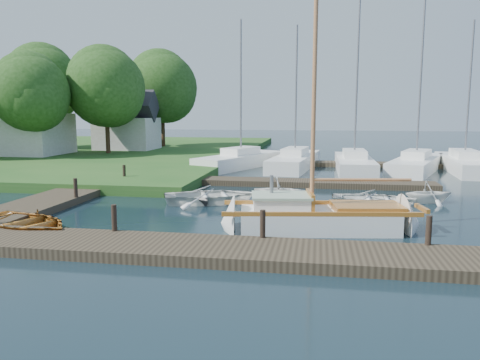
% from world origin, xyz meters
% --- Properties ---
extents(ground, '(160.00, 160.00, 0.00)m').
position_xyz_m(ground, '(0.00, 0.00, 0.00)').
color(ground, black).
rests_on(ground, ground).
extents(near_dock, '(18.00, 2.20, 0.30)m').
position_xyz_m(near_dock, '(0.00, -6.00, 0.15)').
color(near_dock, '#2F271B').
rests_on(near_dock, ground).
extents(left_dock, '(2.20, 18.00, 0.30)m').
position_xyz_m(left_dock, '(-8.00, 2.00, 0.15)').
color(left_dock, '#2F271B').
rests_on(left_dock, ground).
extents(far_dock, '(14.00, 1.60, 0.30)m').
position_xyz_m(far_dock, '(2.00, 6.50, 0.15)').
color(far_dock, '#2F271B').
rests_on(far_dock, ground).
extents(pontoon, '(30.00, 1.60, 0.30)m').
position_xyz_m(pontoon, '(10.00, 16.00, 0.15)').
color(pontoon, '#2F271B').
rests_on(pontoon, ground).
extents(mooring_post_1, '(0.16, 0.16, 0.80)m').
position_xyz_m(mooring_post_1, '(-3.00, -5.00, 0.70)').
color(mooring_post_1, black).
rests_on(mooring_post_1, near_dock).
extents(mooring_post_2, '(0.16, 0.16, 0.80)m').
position_xyz_m(mooring_post_2, '(1.50, -5.00, 0.70)').
color(mooring_post_2, black).
rests_on(mooring_post_2, near_dock).
extents(mooring_post_3, '(0.16, 0.16, 0.80)m').
position_xyz_m(mooring_post_3, '(6.00, -5.00, 0.70)').
color(mooring_post_3, black).
rests_on(mooring_post_3, near_dock).
extents(mooring_post_4, '(0.16, 0.16, 0.80)m').
position_xyz_m(mooring_post_4, '(-7.00, 0.00, 0.70)').
color(mooring_post_4, black).
rests_on(mooring_post_4, left_dock).
extents(mooring_post_5, '(0.16, 0.16, 0.80)m').
position_xyz_m(mooring_post_5, '(-7.00, 5.00, 0.70)').
color(mooring_post_5, black).
rests_on(mooring_post_5, left_dock).
extents(sailboat, '(7.37, 3.03, 9.83)m').
position_xyz_m(sailboat, '(3.20, -2.69, 0.34)').
color(sailboat, white).
rests_on(sailboat, ground).
extents(dinghy, '(4.61, 4.04, 0.79)m').
position_xyz_m(dinghy, '(-6.35, -4.50, 0.40)').
color(dinghy, '#94541B').
rests_on(dinghy, ground).
extents(tender_a, '(4.62, 3.96, 0.81)m').
position_xyz_m(tender_a, '(-1.48, 1.21, 0.40)').
color(tender_a, white).
rests_on(tender_a, ground).
extents(tender_b, '(2.21, 1.90, 1.16)m').
position_xyz_m(tender_b, '(1.37, 2.25, 0.58)').
color(tender_b, white).
rests_on(tender_b, ground).
extents(tender_c, '(3.55, 2.62, 0.71)m').
position_xyz_m(tender_c, '(5.34, 1.86, 0.35)').
color(tender_c, white).
rests_on(tender_c, ground).
extents(tender_d, '(2.41, 2.21, 1.07)m').
position_xyz_m(tender_d, '(7.70, 2.77, 0.53)').
color(tender_d, white).
rests_on(tender_d, ground).
extents(marina_boat_0, '(5.45, 8.73, 10.00)m').
position_xyz_m(marina_boat_0, '(-2.32, 14.12, 0.56)').
color(marina_boat_0, white).
rests_on(marina_boat_0, ground).
extents(marina_boat_1, '(3.39, 9.49, 9.55)m').
position_xyz_m(marina_boat_1, '(1.43, 14.34, 0.56)').
color(marina_boat_1, white).
rests_on(marina_boat_1, ground).
extents(marina_boat_2, '(2.21, 8.65, 11.12)m').
position_xyz_m(marina_boat_2, '(5.33, 13.23, 0.57)').
color(marina_boat_2, white).
rests_on(marina_boat_2, ground).
extents(marina_boat_3, '(5.14, 9.21, 11.78)m').
position_xyz_m(marina_boat_3, '(9.27, 13.58, 0.57)').
color(marina_boat_3, white).
rests_on(marina_boat_3, ground).
extents(marina_boat_4, '(2.81, 9.38, 9.53)m').
position_xyz_m(marina_boat_4, '(12.40, 14.32, 0.56)').
color(marina_boat_4, white).
rests_on(marina_boat_4, ground).
extents(house_a, '(6.30, 5.00, 6.29)m').
position_xyz_m(house_a, '(-20.00, 16.00, 2.96)').
color(house_a, beige).
rests_on(house_a, shore).
extents(house_c, '(5.25, 4.00, 5.28)m').
position_xyz_m(house_c, '(-14.00, 22.00, 2.58)').
color(house_c, beige).
rests_on(house_c, shore).
extents(tree_2, '(5.83, 5.75, 7.82)m').
position_xyz_m(tree_2, '(-18.00, 14.05, 5.25)').
color(tree_2, '#332114').
rests_on(tree_2, shore).
extents(tree_3, '(6.41, 6.38, 8.74)m').
position_xyz_m(tree_3, '(-14.00, 18.05, 5.81)').
color(tree_3, '#332114').
rests_on(tree_3, shore).
extents(tree_4, '(7.01, 7.01, 9.66)m').
position_xyz_m(tree_4, '(-22.00, 22.05, 6.37)').
color(tree_4, '#332114').
rests_on(tree_4, shore).
extents(tree_7, '(6.83, 6.83, 9.38)m').
position_xyz_m(tree_7, '(-12.00, 26.05, 6.20)').
color(tree_7, '#332114').
rests_on(tree_7, shore).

